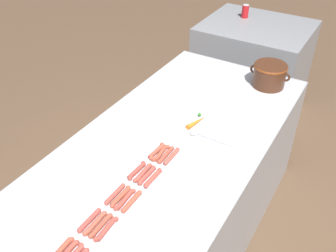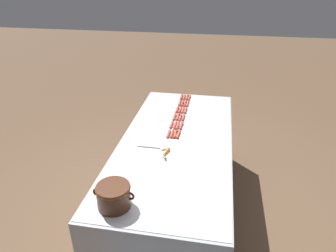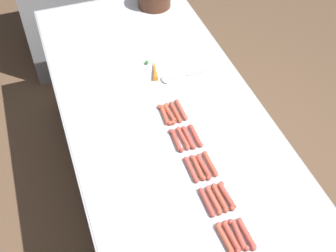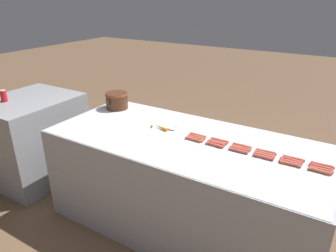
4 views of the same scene
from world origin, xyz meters
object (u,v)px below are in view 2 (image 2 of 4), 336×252
at_px(hot_dog_6, 187,97).
at_px(hot_dog_11, 175,134).
at_px(hot_dog_22, 171,125).
at_px(bean_pot, 114,195).
at_px(hot_dog_15, 178,117).
at_px(hot_dog_3, 183,117).
at_px(hot_dog_8, 183,110).
at_px(hot_dog_2, 186,110).
at_px(hot_dog_17, 172,134).
at_px(hot_dog_12, 184,97).
at_px(hot_dog_16, 175,125).
at_px(carrot, 165,154).
at_px(hot_dog_13, 182,103).
at_px(hot_dog_21, 174,117).
at_px(hot_dog_0, 189,98).
at_px(hot_dog_1, 188,104).
at_px(hot_dog_4, 181,125).
at_px(hot_dog_10, 178,125).
at_px(serving_spoon, 158,148).
at_px(hot_dog_19, 180,103).
at_px(hot_dog_20, 177,110).
at_px(hot_dog_5, 178,134).
at_px(hot_dog_23, 169,134).
at_px(hot_dog_18, 182,97).
at_px(hot_dog_14, 180,110).
at_px(hot_dog_9, 180,117).

distance_m(hot_dog_6, hot_dog_11, 0.97).
bearing_deg(hot_dog_22, bean_pot, 81.23).
bearing_deg(hot_dog_15, hot_dog_3, 175.97).
xyz_separation_m(hot_dog_8, bean_pot, (0.26, 1.64, 0.08)).
height_order(hot_dog_2, hot_dog_8, same).
bearing_deg(hot_dog_17, hot_dog_12, -89.83).
distance_m(hot_dog_16, hot_dog_22, 0.04).
bearing_deg(carrot, hot_dog_13, -90.20).
height_order(hot_dog_17, hot_dog_21, same).
bearing_deg(bean_pot, hot_dog_2, -100.19).
distance_m(hot_dog_0, hot_dog_1, 0.20).
relative_size(hot_dog_6, hot_dog_11, 1.00).
bearing_deg(hot_dog_21, hot_dog_4, 118.20).
relative_size(hot_dog_1, bean_pot, 0.53).
distance_m(hot_dog_10, serving_spoon, 0.47).
bearing_deg(hot_dog_2, bean_pot, 79.81).
distance_m(hot_dog_10, hot_dog_16, 0.03).
xyz_separation_m(hot_dog_19, carrot, (-0.03, 1.15, 0.00)).
height_order(hot_dog_13, bean_pot, bean_pot).
distance_m(hot_dog_20, bean_pot, 1.65).
relative_size(hot_dog_5, hot_dog_13, 1.00).
xyz_separation_m(hot_dog_2, hot_dog_21, (0.10, 0.19, 0.00)).
distance_m(hot_dog_22, hot_dog_23, 0.20).
relative_size(hot_dog_16, hot_dog_20, 1.00).
xyz_separation_m(hot_dog_3, hot_dog_18, (0.10, -0.59, 0.00)).
bearing_deg(hot_dog_5, hot_dog_1, -90.10).
height_order(hot_dog_12, bean_pot, bean_pot).
xyz_separation_m(hot_dog_6, hot_dog_18, (0.07, -0.00, 0.00)).
relative_size(hot_dog_2, hot_dog_20, 1.00).
distance_m(hot_dog_3, hot_dog_12, 0.58).
relative_size(hot_dog_17, carrot, 0.89).
bearing_deg(hot_dog_3, hot_dog_12, -83.51).
height_order(hot_dog_3, hot_dog_16, same).
height_order(hot_dog_3, hot_dog_20, same).
xyz_separation_m(hot_dog_5, hot_dog_11, (0.03, -0.00, 0.00)).
distance_m(hot_dog_10, hot_dog_15, 0.20).
xyz_separation_m(hot_dog_4, hot_dog_15, (0.07, -0.20, 0.00)).
relative_size(hot_dog_12, hot_dog_21, 1.00).
bearing_deg(bean_pot, hot_dog_1, -99.14).
relative_size(hot_dog_14, hot_dog_19, 1.00).
relative_size(hot_dog_15, hot_dog_17, 1.00).
relative_size(hot_dog_10, hot_dog_11, 1.00).
distance_m(hot_dog_18, hot_dog_22, 0.78).
bearing_deg(hot_dog_18, hot_dog_4, 97.57).
height_order(hot_dog_2, bean_pot, bean_pot).
distance_m(hot_dog_9, hot_dog_21, 0.07).
relative_size(hot_dog_3, serving_spoon, 0.60).
xyz_separation_m(hot_dog_19, hot_dog_23, (0.00, 0.78, 0.00)).
xyz_separation_m(hot_dog_16, hot_dog_21, (0.04, -0.19, 0.00)).
bearing_deg(hot_dog_21, hot_dog_17, 95.46).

